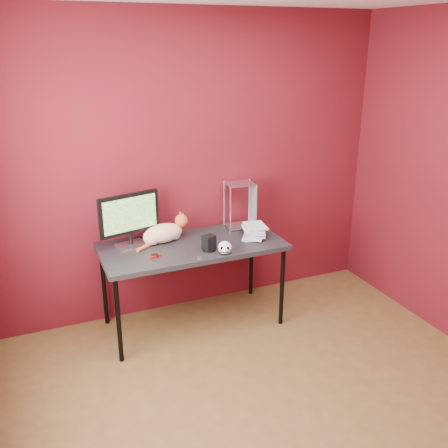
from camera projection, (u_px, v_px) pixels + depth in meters
name	position (u px, v px, depth m)	size (l,w,h in m)	color
room	(297.00, 212.00, 2.75)	(3.52, 3.52, 2.61)	brown
desk	(192.00, 250.00, 4.14)	(1.50, 0.70, 0.75)	black
monitor	(130.00, 217.00, 4.00)	(0.51, 0.22, 0.44)	silver
cat	(164.00, 233.00, 4.14)	(0.48, 0.25, 0.24)	orange
skull_mug	(225.00, 248.00, 3.92)	(0.11, 0.12, 0.10)	white
speaker	(209.00, 243.00, 3.98)	(0.11, 0.11, 0.13)	black
book_stack	(245.00, 172.00, 4.09)	(0.26, 0.28, 1.13)	beige
wire_rack	(240.00, 205.00, 4.44)	(0.26, 0.22, 0.41)	silver
pocket_knife	(156.00, 256.00, 3.87)	(0.09, 0.02, 0.02)	#9B0C0B
black_gadget	(155.00, 255.00, 3.88)	(0.05, 0.03, 0.02)	black
washer	(200.00, 258.00, 3.86)	(0.05, 0.05, 0.00)	silver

